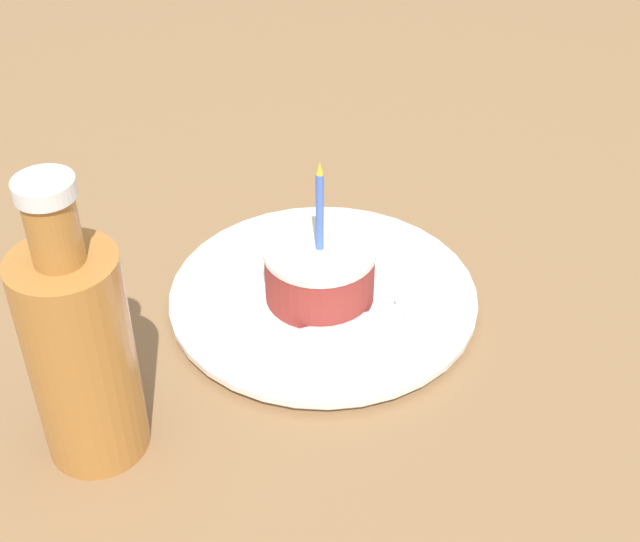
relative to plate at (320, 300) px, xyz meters
name	(u,v)px	position (x,y,z in m)	size (l,w,h in m)	color
ground_plane	(297,321)	(0.00, -0.02, -0.03)	(2.40, 2.40, 0.04)	olive
plate	(320,300)	(0.00, 0.00, 0.00)	(0.28, 0.28, 0.02)	white
cake_slice	(316,272)	(0.00, 0.00, 0.03)	(0.10, 0.10, 0.14)	#99332D
fork	(371,317)	(0.04, 0.04, 0.01)	(0.07, 0.16, 0.00)	silver
bottle	(76,350)	(0.16, -0.18, 0.09)	(0.08, 0.08, 0.24)	#B27233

